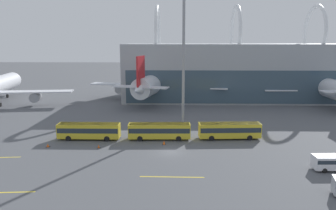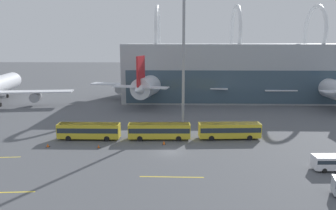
# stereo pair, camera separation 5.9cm
# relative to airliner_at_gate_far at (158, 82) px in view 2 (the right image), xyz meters

# --- Properties ---
(ground_plane) EXTENTS (440.00, 440.00, 0.00)m
(ground_plane) POSITION_rel_airliner_at_gate_far_xyz_m (4.59, -46.85, -5.69)
(ground_plane) COLOR #515459
(airliner_at_gate_far) EXTENTS (42.20, 39.69, 14.29)m
(airliner_at_gate_far) POSITION_rel_airliner_at_gate_far_xyz_m (0.00, 0.00, 0.00)
(airliner_at_gate_far) COLOR silver
(airliner_at_gate_far) RESTS_ON ground_plane
(airliner_parked_remote) EXTENTS (34.99, 35.86, 15.13)m
(airliner_parked_remote) POSITION_rel_airliner_at_gate_far_xyz_m (47.79, -3.86, -0.48)
(airliner_parked_remote) COLOR silver
(airliner_parked_remote) RESTS_ON ground_plane
(shuttle_bus_0) EXTENTS (11.48, 2.63, 3.01)m
(shuttle_bus_0) POSITION_rel_airliner_at_gate_far_xyz_m (-10.72, -40.18, -3.91)
(shuttle_bus_0) COLOR gold
(shuttle_bus_0) RESTS_ON ground_plane
(shuttle_bus_1) EXTENTS (11.55, 2.86, 3.01)m
(shuttle_bus_1) POSITION_rel_airliner_at_gate_far_xyz_m (2.43, -39.90, -3.91)
(shuttle_bus_1) COLOR gold
(shuttle_bus_1) RESTS_ON ground_plane
(shuttle_bus_2) EXTENTS (11.61, 3.23, 3.01)m
(shuttle_bus_2) POSITION_rel_airliner_at_gate_far_xyz_m (15.58, -39.22, -3.91)
(shuttle_bus_2) COLOR gold
(shuttle_bus_2) RESTS_ON ground_plane
(service_van_foreground) EXTENTS (5.77, 2.35, 2.19)m
(service_van_foreground) POSITION_rel_airliner_at_gate_far_xyz_m (27.96, -54.09, -4.39)
(service_van_foreground) COLOR silver
(service_van_foreground) RESTS_ON ground_plane
(floodlight_mast) EXTENTS (2.57, 2.57, 32.35)m
(floodlight_mast) POSITION_rel_airliner_at_gate_far_xyz_m (7.08, -27.79, 14.56)
(floodlight_mast) COLOR gray
(floodlight_mast) RESTS_ON ground_plane
(lane_stripe_1) EXTENTS (7.70, 0.86, 0.01)m
(lane_stripe_1) POSITION_rel_airliner_at_gate_far_xyz_m (-15.58, -62.14, -5.69)
(lane_stripe_1) COLOR yellow
(lane_stripe_1) RESTS_ON ground_plane
(lane_stripe_2) EXTENTS (8.78, 0.34, 0.01)m
(lane_stripe_2) POSITION_rel_airliner_at_gate_far_xyz_m (5.00, -57.02, -5.69)
(lane_stripe_2) COLOR yellow
(lane_stripe_2) RESTS_ON ground_plane
(traffic_cone_0) EXTENTS (0.58, 0.58, 0.76)m
(traffic_cone_0) POSITION_rel_airliner_at_gate_far_xyz_m (3.41, -42.92, -5.32)
(traffic_cone_0) COLOR black
(traffic_cone_0) RESTS_ON ground_plane
(traffic_cone_1) EXTENTS (0.65, 0.65, 0.60)m
(traffic_cone_1) POSITION_rel_airliner_at_gate_far_xyz_m (-16.78, -44.79, -5.40)
(traffic_cone_1) COLOR black
(traffic_cone_1) RESTS_ON ground_plane
(traffic_cone_2) EXTENTS (0.51, 0.51, 0.60)m
(traffic_cone_2) POSITION_rel_airliner_at_gate_far_xyz_m (-7.81, -45.13, -5.40)
(traffic_cone_2) COLOR black
(traffic_cone_2) RESTS_ON ground_plane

